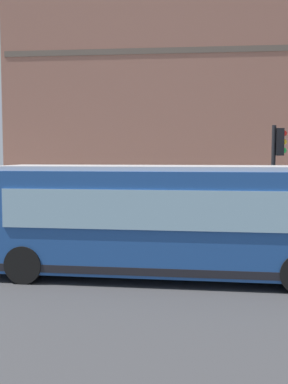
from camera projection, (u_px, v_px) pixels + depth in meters
ground at (202, 278)px, 12.97m from camera, size 120.00×120.00×0.00m
sidewalk_curb at (200, 243)px, 17.65m from camera, size 4.24×40.00×0.15m
building_corner at (199, 85)px, 23.94m from camera, size 9.61×16.85×13.84m
city_bus_nearside at (164, 221)px, 12.95m from camera, size 2.85×10.11×3.07m
traffic_light_near_corner at (277, 164)px, 15.61m from camera, size 0.32×0.49×4.19m
pedestrian_by_light_pole at (248, 220)px, 16.54m from camera, size 0.32×0.32×1.62m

